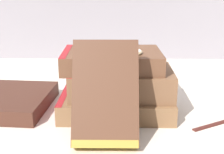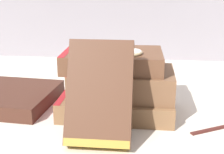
# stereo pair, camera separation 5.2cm
# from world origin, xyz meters

# --- Properties ---
(ground_plane) EXTENTS (3.00, 3.00, 0.00)m
(ground_plane) POSITION_xyz_m (0.00, 0.00, 0.00)
(ground_plane) COLOR beige
(book_flat_bottom) EXTENTS (0.22, 0.14, 0.04)m
(book_flat_bottom) POSITION_xyz_m (0.02, 0.02, 0.02)
(book_flat_bottom) COLOR brown
(book_flat_bottom) RESTS_ON ground_plane
(book_flat_middle) EXTENTS (0.20, 0.12, 0.05)m
(book_flat_middle) POSITION_xyz_m (0.03, 0.03, 0.06)
(book_flat_middle) COLOR brown
(book_flat_middle) RESTS_ON book_flat_bottom
(book_flat_top) EXTENTS (0.19, 0.13, 0.04)m
(book_flat_top) POSITION_xyz_m (0.01, 0.03, 0.10)
(book_flat_top) COLOR brown
(book_flat_top) RESTS_ON book_flat_middle
(book_leaning_front) EXTENTS (0.10, 0.10, 0.16)m
(book_leaning_front) POSITION_xyz_m (0.01, -0.09, 0.08)
(book_leaning_front) COLOR #4C2D1E
(book_leaning_front) RESTS_ON ground_plane
(pocket_watch) EXTENTS (0.06, 0.06, 0.01)m
(pocket_watch) POSITION_xyz_m (0.04, 0.01, 0.12)
(pocket_watch) COLOR silver
(pocket_watch) RESTS_ON book_flat_top
(reading_glasses) EXTENTS (0.11, 0.06, 0.00)m
(reading_glasses) POSITION_xyz_m (-0.05, 0.15, 0.00)
(reading_glasses) COLOR #ADADB2
(reading_glasses) RESTS_ON ground_plane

